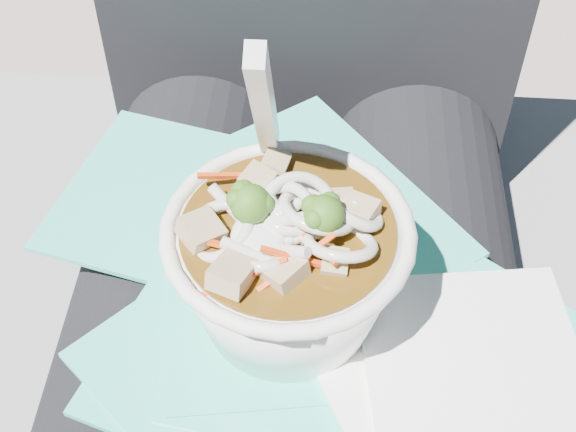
# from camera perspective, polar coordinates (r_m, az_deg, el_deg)

# --- Properties ---
(stone_ledge) EXTENTS (1.00, 0.51, 0.45)m
(stone_ledge) POSITION_cam_1_polar(r_m,az_deg,el_deg) (0.91, 0.85, -12.25)
(stone_ledge) COLOR slate
(stone_ledge) RESTS_ON ground
(lap) EXTENTS (0.33, 0.48, 0.14)m
(lap) POSITION_cam_1_polar(r_m,az_deg,el_deg) (0.58, 0.34, -10.59)
(lap) COLOR black
(lap) RESTS_ON stone_ledge
(person_body) EXTENTS (0.34, 0.94, 0.99)m
(person_body) POSITION_cam_1_polar(r_m,az_deg,el_deg) (0.61, 0.89, -1.85)
(person_body) COLOR black
(person_body) RESTS_ON ground
(plastic_bag) EXTENTS (0.39, 0.37, 0.02)m
(plastic_bag) POSITION_cam_1_polar(r_m,az_deg,el_deg) (0.50, 0.83, -6.53)
(plastic_bag) COLOR #2FC5A4
(plastic_bag) RESTS_ON lap
(napkins) EXTENTS (0.16, 0.18, 0.01)m
(napkins) POSITION_cam_1_polar(r_m,az_deg,el_deg) (0.47, 12.10, -11.80)
(napkins) COLOR white
(napkins) RESTS_ON plastic_bag
(udon_bowl) EXTENTS (0.16, 0.16, 0.19)m
(udon_bowl) POSITION_cam_1_polar(r_m,az_deg,el_deg) (0.45, -0.05, -3.10)
(udon_bowl) COLOR white
(udon_bowl) RESTS_ON plastic_bag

